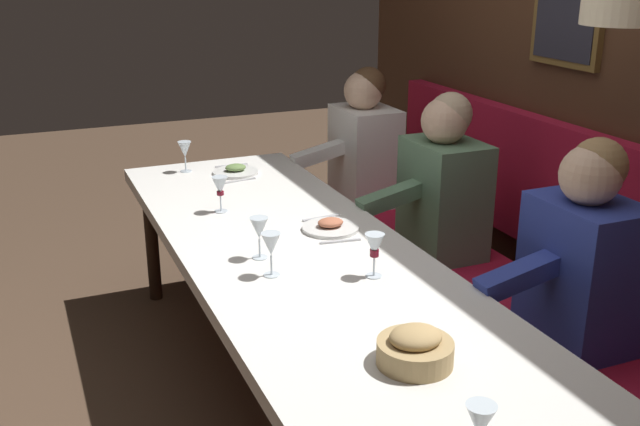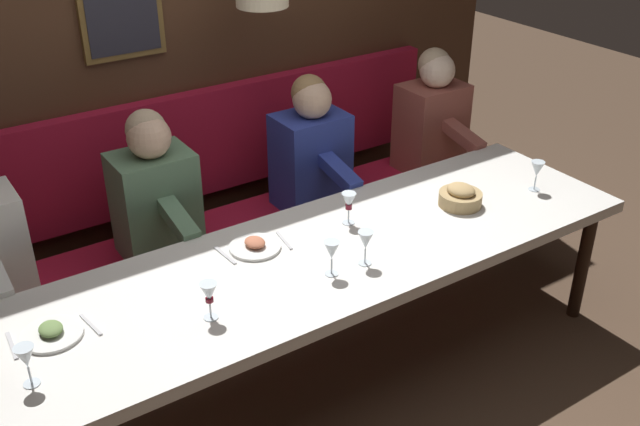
% 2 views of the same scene
% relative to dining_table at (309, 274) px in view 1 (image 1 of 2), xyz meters
% --- Properties ---
extents(ground_plane, '(12.00, 12.00, 0.00)m').
position_rel_dining_table_xyz_m(ground_plane, '(0.00, 0.00, -0.68)').
color(ground_plane, '#4C3828').
extents(dining_table, '(0.90, 3.09, 0.74)m').
position_rel_dining_table_xyz_m(dining_table, '(0.00, 0.00, 0.00)').
color(dining_table, silver).
rests_on(dining_table, ground_plane).
extents(banquette_bench, '(0.52, 3.29, 0.45)m').
position_rel_dining_table_xyz_m(banquette_bench, '(0.89, 0.00, -0.46)').
color(banquette_bench, maroon).
rests_on(banquette_bench, ground_plane).
extents(back_wall_panel, '(0.59, 4.49, 2.90)m').
position_rel_dining_table_xyz_m(back_wall_panel, '(1.46, -0.00, 0.68)').
color(back_wall_panel, '#422819').
rests_on(back_wall_panel, ground_plane).
extents(diner_near, '(0.60, 0.40, 0.79)m').
position_rel_dining_table_xyz_m(diner_near, '(0.88, -0.48, 0.13)').
color(diner_near, '#283893').
rests_on(diner_near, banquette_bench).
extents(diner_middle, '(0.60, 0.40, 0.79)m').
position_rel_dining_table_xyz_m(diner_middle, '(0.88, 0.47, 0.13)').
color(diner_middle, '#567A5B').
rests_on(diner_middle, banquette_bench).
extents(diner_far, '(0.60, 0.40, 0.79)m').
position_rel_dining_table_xyz_m(diner_far, '(0.88, 1.33, 0.13)').
color(diner_far, white).
rests_on(diner_far, banquette_bench).
extents(place_setting_0, '(0.24, 0.32, 0.05)m').
position_rel_dining_table_xyz_m(place_setting_0, '(0.08, 1.24, 0.07)').
color(place_setting_0, silver).
rests_on(place_setting_0, dining_table).
extents(place_setting_1, '(0.24, 0.32, 0.05)m').
position_rel_dining_table_xyz_m(place_setting_1, '(0.21, 0.27, 0.07)').
color(place_setting_1, silver).
rests_on(place_setting_1, dining_table).
extents(wine_glass_0, '(0.07, 0.07, 0.16)m').
position_rel_dining_table_xyz_m(wine_glass_0, '(-0.15, 1.37, 0.17)').
color(wine_glass_0, silver).
rests_on(wine_glass_0, dining_table).
extents(wine_glass_1, '(0.07, 0.07, 0.16)m').
position_rel_dining_table_xyz_m(wine_glass_1, '(-0.16, 0.10, 0.17)').
color(wine_glass_1, silver).
rests_on(wine_glass_1, dining_table).
extents(wine_glass_2, '(0.07, 0.07, 0.16)m').
position_rel_dining_table_xyz_m(wine_glass_2, '(0.16, -0.23, 0.17)').
color(wine_glass_2, silver).
rests_on(wine_glass_2, dining_table).
extents(wine_glass_3, '(0.07, 0.07, 0.16)m').
position_rel_dining_table_xyz_m(wine_glass_3, '(-0.10, -1.26, 0.17)').
color(wine_glass_3, silver).
rests_on(wine_glass_3, dining_table).
extents(wine_glass_4, '(0.07, 0.07, 0.16)m').
position_rel_dining_table_xyz_m(wine_glass_4, '(-0.16, 0.68, 0.17)').
color(wine_glass_4, silver).
rests_on(wine_glass_4, dining_table).
extents(wine_glass_5, '(0.07, 0.07, 0.16)m').
position_rel_dining_table_xyz_m(wine_glass_5, '(-0.18, -0.07, 0.17)').
color(wine_glass_5, silver).
rests_on(wine_glass_5, dining_table).
extents(bread_bowl, '(0.22, 0.22, 0.12)m').
position_rel_dining_table_xyz_m(bread_bowl, '(-0.01, -0.81, 0.11)').
color(bread_bowl, tan).
rests_on(bread_bowl, dining_table).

